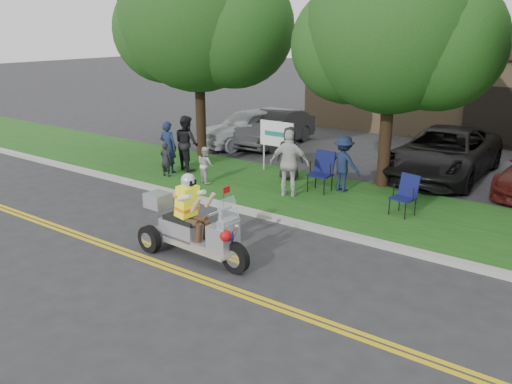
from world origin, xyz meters
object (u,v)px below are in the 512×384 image
Objects in this scene: lawn_chair_a at (406,192)px; parked_car_far_left at (249,127)px; spectator_adult_right at (289,163)px; parked_car_mid at (444,153)px; lawn_chair_b at (322,169)px; spectator_adult_left at (168,147)px; trike_scooter at (191,229)px; spectator_adult_mid at (187,143)px; parked_car_left at (274,128)px.

lawn_chair_a is 9.53m from parked_car_far_left.
spectator_adult_right is (-3.19, -0.44, 0.36)m from lawn_chair_a.
parked_car_mid is (-0.52, 4.44, 0.10)m from lawn_chair_a.
spectator_adult_left reaches higher than lawn_chair_b.
spectator_adult_right is 0.33× the size of parked_car_mid.
spectator_adult_left is at bearing -162.75° from lawn_chair_a.
lawn_chair_a is (2.68, 4.96, 0.04)m from trike_scooter.
trike_scooter is at bearing 150.63° from spectator_adult_mid.
lawn_chair_a is 9.09m from parked_car_left.
spectator_adult_left is at bearing -18.89° from spectator_adult_right.
lawn_chair_a is at bearing 64.28° from trike_scooter.
trike_scooter is at bearing 75.26° from spectator_adult_right.
spectator_adult_mid is 4.26m from spectator_adult_right.
trike_scooter reaches higher than lawn_chair_a.
spectator_adult_left reaches higher than parked_car_mid.
spectator_adult_mid is (-4.73, -0.59, 0.25)m from lawn_chair_b.
trike_scooter is 9.64m from parked_car_mid.
lawn_chair_a is at bearing -36.91° from parked_car_left.
lawn_chair_a is 0.61× the size of spectator_adult_left.
parked_car_left is at bearing -100.30° from spectator_adult_left.
parked_car_left reaches higher than lawn_chair_a.
parked_car_mid reaches higher than parked_car_far_left.
spectator_adult_left is 0.38× the size of parked_car_far_left.
spectator_adult_right reaches higher than parked_car_left.
spectator_adult_right is (4.24, -0.39, 0.04)m from spectator_adult_mid.
spectator_adult_mid is 0.42× the size of parked_car_left.
trike_scooter is 6.85m from spectator_adult_mid.
lawn_chair_a is 0.23× the size of parked_car_far_left.
lawn_chair_b is 4.47m from parked_car_mid.
spectator_adult_right is at bearing -120.10° from parked_car_mid.
parked_car_far_left is at bearing 142.56° from lawn_chair_b.
parked_car_far_left is at bearing -149.69° from parked_car_left.
spectator_adult_right reaches higher than parked_car_far_left.
spectator_adult_left is at bearing -168.91° from lawn_chair_b.
spectator_adult_left is 0.89× the size of spectator_adult_right.
parked_car_mid is (6.92, 4.49, -0.22)m from spectator_adult_mid.
lawn_chair_b is at bearing -175.38° from spectator_adult_left.
trike_scooter is 11.09m from parked_car_far_left.
spectator_adult_left is 0.93× the size of spectator_adult_mid.
parked_car_far_left is at bearing 177.76° from parked_car_mid.
trike_scooter is at bearing -67.03° from parked_car_left.
lawn_chair_a is 2.76m from lawn_chair_b.
lawn_chair_a is 7.44m from spectator_adult_mid.
lawn_chair_b is at bearing -137.69° from spectator_adult_right.
trike_scooter is at bearing -104.32° from parked_car_mid.
parked_car_far_left is at bearing 164.02° from lawn_chair_a.
parked_car_left is (-4.84, 10.07, 0.07)m from trike_scooter.
trike_scooter reaches higher than parked_car_left.
spectator_adult_right is 0.43× the size of parked_car_far_left.
parked_car_left is (-4.33, 5.55, -0.33)m from spectator_adult_right.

